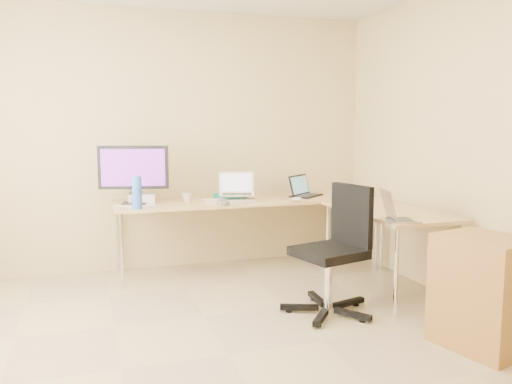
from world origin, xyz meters
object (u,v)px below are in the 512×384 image
object	(u,v)px
monitor	(134,175)
water_bottle	(137,193)
keyboard	(229,200)
mug	(187,198)
laptop_center	(237,184)
laptop_return	(401,209)
desk_fan	(132,185)
office_chair	(329,251)
desk_return	(388,250)
laptop_black	(306,186)
cabinet	(483,295)
desk_main	(250,235)

from	to	relation	value
monitor	water_bottle	xyz separation A→B (m)	(0.00, -0.29, -0.13)
keyboard	mug	world-z (taller)	mug
laptop_center	laptop_return	xyz separation A→B (m)	(0.90, -1.43, -0.06)
desk_fan	monitor	bearing A→B (deg)	-80.08
water_bottle	desk_fan	world-z (taller)	desk_fan
office_chair	desk_return	bearing A→B (deg)	10.41
laptop_return	keyboard	bearing A→B (deg)	47.75
laptop_black	mug	xyz separation A→B (m)	(-1.24, -0.02, -0.07)
monitor	cabinet	size ratio (longest dim) A/B	0.83
desk_return	desk_fan	distance (m)	2.46
desk_return	desk_fan	xyz separation A→B (m)	(-2.10, 1.17, 0.52)
desk_return	monitor	size ratio (longest dim) A/B	2.02
desk_main	desk_fan	distance (m)	1.25
laptop_center	laptop_black	world-z (taller)	laptop_center
desk_return	laptop_center	size ratio (longest dim) A/B	3.84
laptop_center	desk_fan	size ratio (longest dim) A/B	1.08
mug	water_bottle	xyz separation A→B (m)	(-0.49, -0.27, 0.10)
laptop_center	water_bottle	xyz separation A→B (m)	(-0.97, -0.21, -0.02)
water_bottle	keyboard	bearing A→B (deg)	12.29
desk_main	monitor	xyz separation A→B (m)	(-1.13, -0.00, 0.64)
desk_return	water_bottle	bearing A→B (deg)	161.51
laptop_center	mug	bearing A→B (deg)	-173.99
water_bottle	desk_main	bearing A→B (deg)	14.80
laptop_center	office_chair	xyz separation A→B (m)	(0.37, -1.27, -0.39)
laptop_black	office_chair	bearing A→B (deg)	-144.18
desk_fan	desk_return	bearing A→B (deg)	-19.14
water_bottle	desk_fan	xyz separation A→B (m)	(0.00, 0.46, 0.01)
desk_main	desk_fan	world-z (taller)	desk_fan
monitor	mug	world-z (taller)	monitor
desk_main	desk_return	world-z (taller)	same
desk_main	laptop_black	world-z (taller)	laptop_black
laptop_black	water_bottle	xyz separation A→B (m)	(-1.74, -0.29, 0.04)
laptop_center	laptop_return	world-z (taller)	laptop_center
laptop_black	cabinet	xyz separation A→B (m)	(0.31, -2.24, -0.48)
monitor	laptop_center	xyz separation A→B (m)	(0.97, -0.09, -0.11)
desk_main	office_chair	world-z (taller)	office_chair
desk_main	cabinet	bearing A→B (deg)	-67.84
laptop_return	cabinet	size ratio (longest dim) A/B	0.39
monitor	keyboard	xyz separation A→B (m)	(0.89, -0.10, -0.26)
keyboard	cabinet	size ratio (longest dim) A/B	0.63
office_chair	cabinet	world-z (taller)	office_chair
laptop_black	laptop_return	distance (m)	1.51
desk_return	laptop_center	xyz separation A→B (m)	(-1.13, 0.91, 0.53)
desk_fan	laptop_center	bearing A→B (deg)	-4.88
desk_return	desk_fan	world-z (taller)	desk_fan
monitor	laptop_return	world-z (taller)	monitor
mug	desk_fan	xyz separation A→B (m)	(-0.49, 0.20, 0.11)
monitor	desk_fan	world-z (taller)	monitor
water_bottle	laptop_center	bearing A→B (deg)	12.12
laptop_center	water_bottle	size ratio (longest dim) A/B	1.16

